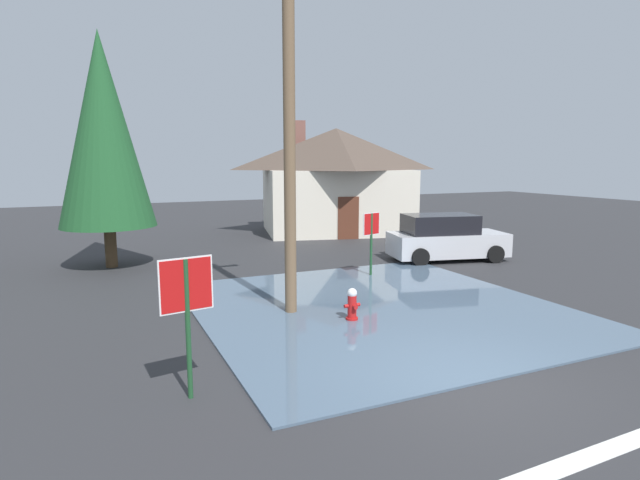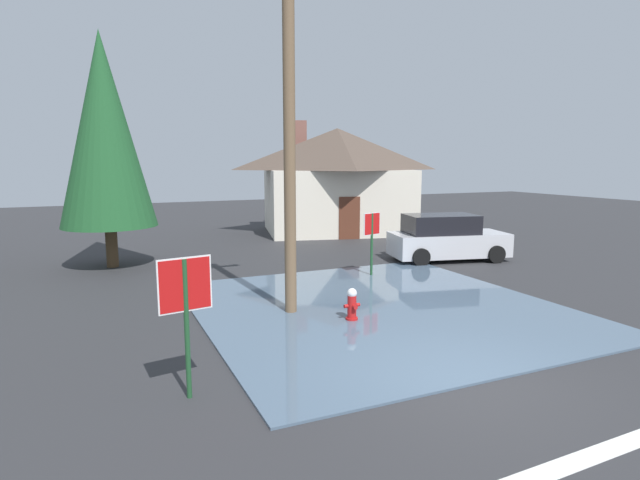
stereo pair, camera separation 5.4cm
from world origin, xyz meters
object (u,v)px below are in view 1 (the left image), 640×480
(stop_sign_near, at_px, (187,298))
(utility_pole, at_px, (289,130))
(stop_sign_far, at_px, (371,231))
(fire_hydrant, at_px, (352,305))
(house, at_px, (336,179))
(parked_car, at_px, (445,238))
(pine_tree_tall_left, at_px, (103,131))

(stop_sign_near, xyz_separation_m, utility_pole, (3.05, 3.56, 2.76))
(utility_pole, xyz_separation_m, stop_sign_far, (3.78, 2.71, -2.92))
(fire_hydrant, height_order, house, house)
(house, bearing_deg, fire_hydrant, -114.50)
(stop_sign_far, height_order, parked_car, stop_sign_far)
(house, bearing_deg, pine_tree_tall_left, -156.24)
(utility_pole, xyz_separation_m, pine_tree_tall_left, (-3.75, 7.66, 0.30))
(stop_sign_near, relative_size, parked_car, 0.49)
(stop_sign_near, bearing_deg, house, 57.23)
(fire_hydrant, distance_m, stop_sign_far, 4.87)
(parked_car, bearing_deg, stop_sign_far, -162.38)
(house, xyz_separation_m, pine_tree_tall_left, (-11.04, -4.86, 1.92))
(utility_pole, height_order, pine_tree_tall_left, utility_pole)
(stop_sign_near, bearing_deg, pine_tree_tall_left, 93.52)
(stop_sign_far, relative_size, house, 0.23)
(utility_pole, distance_m, parked_car, 9.32)
(stop_sign_near, xyz_separation_m, pine_tree_tall_left, (-0.69, 11.22, 3.06))
(parked_car, bearing_deg, stop_sign_near, -144.99)
(stop_sign_near, distance_m, fire_hydrant, 4.90)
(stop_sign_near, distance_m, utility_pole, 5.45)
(fire_hydrant, distance_m, parked_car, 8.37)
(pine_tree_tall_left, bearing_deg, parked_car, -18.04)
(fire_hydrant, relative_size, utility_pole, 0.09)
(stop_sign_far, distance_m, parked_car, 4.12)
(fire_hydrant, distance_m, utility_pole, 4.29)
(utility_pole, bearing_deg, pine_tree_tall_left, 116.06)
(house, bearing_deg, parked_car, -87.59)
(utility_pole, relative_size, house, 0.96)
(stop_sign_near, relative_size, utility_pole, 0.27)
(parked_car, bearing_deg, utility_pole, -152.77)
(fire_hydrant, relative_size, parked_car, 0.17)
(utility_pole, xyz_separation_m, parked_car, (7.66, 3.94, -3.56))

